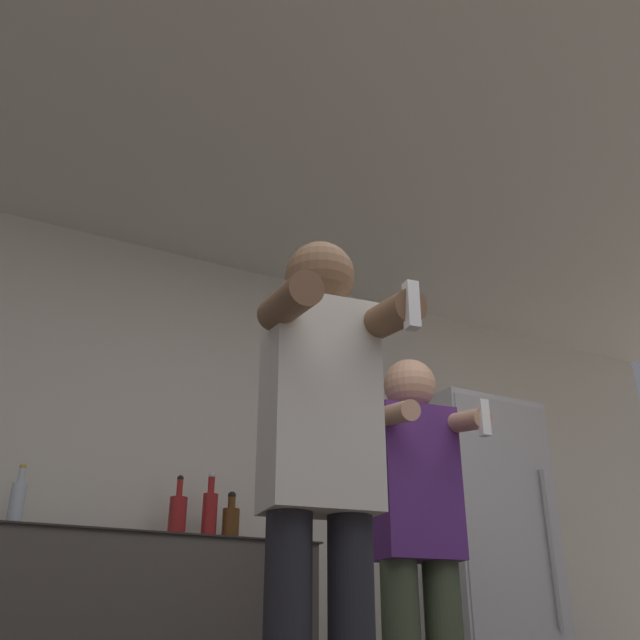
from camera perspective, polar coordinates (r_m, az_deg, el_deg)
name	(u,v)px	position (r m, az deg, el deg)	size (l,w,h in m)	color
wall_back	(203,482)	(3.84, -9.35, -12.70)	(7.00, 0.06, 2.55)	beige
ceiling_slab	(325,132)	(3.25, 0.43, 14.83)	(7.00, 3.17, 0.05)	silver
refrigerator	(475,568)	(4.16, 12.28, -18.83)	(0.66, 0.72, 1.77)	silver
bottle_tall_gin	(231,524)	(3.61, -7.17, -15.87)	(0.08, 0.08, 0.26)	#563314
bottle_green_wine	(16,504)	(3.40, -23.12, -13.39)	(0.06, 0.06, 0.29)	silver
bottle_clear_vodka	(209,515)	(3.58, -8.84, -15.15)	(0.07, 0.07, 0.34)	maroon
bottle_brown_liquor	(177,517)	(3.53, -11.34, -15.19)	(0.08, 0.08, 0.31)	maroon
person_woman_foreground	(322,458)	(2.07, 0.13, -11.00)	(0.45, 0.47, 1.70)	black
person_man_side	(419,535)	(2.90, 7.90, -16.68)	(0.43, 0.47, 1.62)	#38422D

